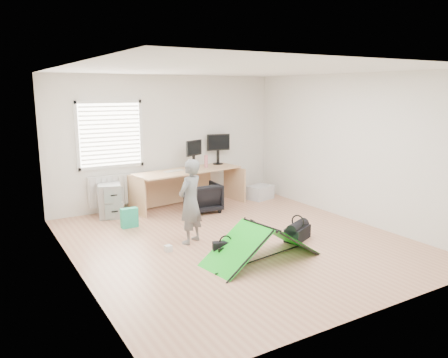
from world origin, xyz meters
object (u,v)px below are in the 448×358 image
laptop_bag (226,251)px  monitor_left (194,158)px  monitor_right (218,153)px  office_chair (203,197)px  person (190,202)px  storage_crate (260,192)px  desk (188,188)px  kite (261,242)px  duffel_bag (297,233)px  filing_cabinet (110,200)px  thermos (206,161)px

laptop_bag → monitor_left: bearing=90.0°
monitor_right → office_chair: 1.35m
person → storage_crate: size_ratio=2.50×
desk → person: bearing=-124.3°
kite → duffel_bag: kite is taller
kite → duffel_bag: size_ratio=3.38×
monitor_left → kite: bearing=-123.4°
kite → duffel_bag: (1.01, 0.40, -0.15)m
monitor_right → desk: bearing=-149.1°
filing_cabinet → laptop_bag: 3.14m
storage_crate → monitor_right: bearing=145.6°
filing_cabinet → monitor_left: 1.91m
office_chair → storage_crate: 1.61m
thermos → kite: (-0.86, -3.24, -0.65)m
thermos → kite: bearing=-104.8°
desk → monitor_left: (0.17, 0.08, 0.61)m
desk → kite: 3.19m
filing_cabinet → monitor_right: monitor_right is taller
monitor_right → laptop_bag: monitor_right is taller
laptop_bag → person: bearing=114.9°
monitor_right → kite: bearing=-98.4°
monitor_left → kite: size_ratio=0.27×
monitor_right → person: person is taller
desk → person: person is taller
person → kite: person is taller
filing_cabinet → laptop_bag: bearing=-60.6°
office_chair → storage_crate: size_ratio=1.18×
desk → storage_crate: bearing=-17.0°
filing_cabinet → thermos: size_ratio=2.43×
monitor_right → storage_crate: size_ratio=0.95×
thermos → duffel_bag: thermos is taller
thermos → laptop_bag: thermos is taller
office_chair → laptop_bag: bearing=72.8°
desk → filing_cabinet: size_ratio=3.54×
monitor_right → laptop_bag: 3.75m
storage_crate → thermos: bearing=165.8°
desk → laptop_bag: (-0.84, -2.91, -0.25)m
laptop_bag → duffel_bag: size_ratio=0.74×
desk → storage_crate: 1.70m
office_chair → storage_crate: bearing=-166.9°
filing_cabinet → kite: (1.23, -3.29, -0.06)m
kite → monitor_right: bearing=60.7°
kite → laptop_bag: bearing=141.2°
desk → storage_crate: desk is taller
thermos → kite: size_ratio=0.16×
office_chair → duffel_bag: office_chair is taller
filing_cabinet → duffel_bag: 3.66m
filing_cabinet → monitor_right: size_ratio=1.26×
filing_cabinet → desk: bearing=10.3°
monitor_left → laptop_bag: (-1.01, -2.98, -0.86)m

